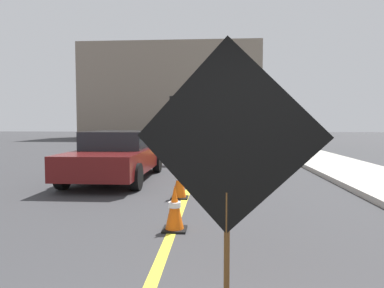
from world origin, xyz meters
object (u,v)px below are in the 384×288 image
box_truck (246,118)px  traffic_cone_curbside (204,162)px  arrow_board_trailer (189,151)px  highway_guide_sign (262,101)px  traffic_cone_mid_lane (180,181)px  pickup_car (117,155)px  traffic_cone_near_sign (175,208)px  traffic_cone_far_lane (196,173)px  roadwork_sign (227,142)px

box_truck → traffic_cone_curbside: size_ratio=11.47×
arrow_board_trailer → box_truck: box_truck is taller
highway_guide_sign → traffic_cone_curbside: (-4.21, -17.45, -3.09)m
traffic_cone_mid_lane → traffic_cone_curbside: 3.98m
traffic_cone_curbside → pickup_car: bearing=-146.5°
pickup_car → traffic_cone_mid_lane: pickup_car is taller
traffic_cone_curbside → highway_guide_sign: bearing=76.5°
traffic_cone_near_sign → pickup_car: bearing=115.9°
traffic_cone_near_sign → traffic_cone_mid_lane: 2.19m
traffic_cone_far_lane → highway_guide_sign: bearing=77.6°
roadwork_sign → highway_guide_sign: highway_guide_sign is taller
box_truck → traffic_cone_mid_lane: bearing=-101.4°
traffic_cone_mid_lane → traffic_cone_far_lane: (0.27, 1.74, -0.10)m
highway_guide_sign → traffic_cone_mid_lane: (-4.60, -21.41, -3.04)m
traffic_cone_near_sign → traffic_cone_curbside: bearing=87.7°
traffic_cone_near_sign → traffic_cone_far_lane: size_ratio=1.18×
highway_guide_sign → roadwork_sign: bearing=-98.2°
box_truck → traffic_cone_near_sign: bearing=-99.2°
box_truck → pickup_car: bearing=-113.9°
traffic_cone_mid_lane → arrow_board_trailer: bearing=92.4°
roadwork_sign → traffic_cone_near_sign: bearing=107.7°
roadwork_sign → box_truck: 17.31m
highway_guide_sign → traffic_cone_near_sign: highway_guide_sign is taller
traffic_cone_near_sign → highway_guide_sign: bearing=79.3°
traffic_cone_near_sign → traffic_cone_far_lane: (0.11, 3.93, -0.05)m
pickup_car → traffic_cone_far_lane: 2.42m
box_truck → pickup_car: 11.52m
traffic_cone_near_sign → traffic_cone_mid_lane: size_ratio=0.89×
traffic_cone_far_lane → traffic_cone_near_sign: bearing=-91.7°
arrow_board_trailer → pickup_car: bearing=-113.4°
traffic_cone_far_lane → traffic_cone_mid_lane: bearing=-98.7°
arrow_board_trailer → pickup_car: arrow_board_trailer is taller
traffic_cone_far_lane → box_truck: bearing=78.2°
arrow_board_trailer → highway_guide_sign: size_ratio=0.54×
traffic_cone_near_sign → traffic_cone_far_lane: bearing=88.3°
traffic_cone_far_lane → traffic_cone_curbside: 2.22m
arrow_board_trailer → highway_guide_sign: highway_guide_sign is taller
arrow_board_trailer → roadwork_sign: bearing=-84.0°
box_truck → traffic_cone_far_lane: bearing=-101.8°
traffic_cone_far_lane → arrow_board_trailer: bearing=96.6°
roadwork_sign → highway_guide_sign: 26.15m
pickup_car → traffic_cone_far_lane: (2.31, -0.60, -0.41)m
highway_guide_sign → traffic_cone_curbside: 18.22m
box_truck → roadwork_sign: bearing=-95.7°
box_truck → highway_guide_sign: size_ratio=1.58×
traffic_cone_mid_lane → traffic_cone_curbside: bearing=84.3°
traffic_cone_far_lane → traffic_cone_curbside: traffic_cone_curbside is taller
traffic_cone_mid_lane → box_truck: bearing=78.6°
roadwork_sign → traffic_cone_near_sign: size_ratio=3.38×
box_truck → traffic_cone_far_lane: (-2.32, -11.07, -1.61)m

